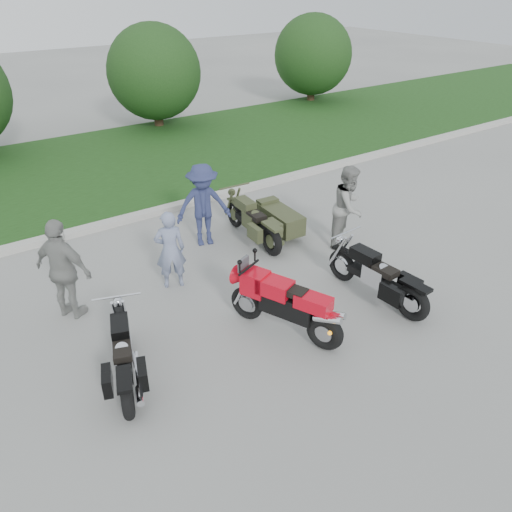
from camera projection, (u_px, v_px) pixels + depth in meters
ground at (279, 339)px, 8.75m from camera, size 80.00×80.00×0.00m
curb at (142, 215)px, 13.00m from camera, size 60.00×0.30×0.15m
grass_strip at (90, 170)px, 15.96m from camera, size 60.00×8.00×0.14m
tree_mid_right at (154, 72)px, 19.26m from camera, size 3.60×3.60×4.00m
tree_far_right at (313, 55)px, 23.19m from camera, size 3.60×3.60×4.00m
sportbike_red at (287, 304)px, 8.59m from camera, size 1.05×2.14×1.07m
cruiser_left at (124, 359)px, 7.66m from camera, size 0.86×2.17×0.87m
cruiser_right at (380, 279)px, 9.55m from camera, size 0.50×2.44×0.94m
cruiser_sidecar at (270, 221)px, 11.88m from camera, size 1.23×2.40×0.92m
person_stripe at (170, 250)px, 9.84m from camera, size 0.70×0.57×1.66m
person_grey at (349, 207)px, 11.31m from camera, size 1.16×1.06×1.92m
person_denim at (203, 205)px, 11.35m from camera, size 1.42×1.07×1.95m
person_back at (64, 270)px, 8.89m from camera, size 1.05×1.22×1.96m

